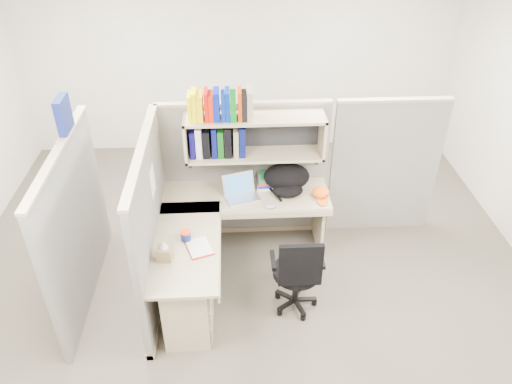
{
  "coord_description": "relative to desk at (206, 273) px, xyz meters",
  "views": [
    {
      "loc": [
        -0.12,
        -3.74,
        3.67
      ],
      "look_at": [
        0.09,
        0.25,
        0.97
      ],
      "focal_mm": 35.0,
      "sensor_mm": 36.0,
      "label": 1
    }
  ],
  "objects": [
    {
      "name": "orange_cap",
      "position": [
        1.18,
        0.79,
        0.34
      ],
      "size": [
        0.19,
        0.22,
        0.1
      ],
      "primitive_type": null,
      "rotation": [
        0.0,
        0.0,
        0.04
      ],
      "color": "orange",
      "rests_on": "desk"
    },
    {
      "name": "room_shell",
      "position": [
        0.41,
        0.29,
        1.18
      ],
      "size": [
        6.0,
        6.0,
        6.0
      ],
      "color": "beige",
      "rests_on": "ground"
    },
    {
      "name": "paper_cup",
      "position": [
        0.43,
        1.0,
        0.34
      ],
      "size": [
        0.08,
        0.08,
        0.09
      ],
      "primitive_type": "cylinder",
      "rotation": [
        0.0,
        0.0,
        -0.27
      ],
      "color": "white",
      "rests_on": "desk"
    },
    {
      "name": "ground",
      "position": [
        0.41,
        0.29,
        -0.44
      ],
      "size": [
        6.0,
        6.0,
        0.0
      ],
      "primitive_type": "plane",
      "color": "#3A342D",
      "rests_on": "ground"
    },
    {
      "name": "snack_canister",
      "position": [
        -0.17,
        0.15,
        0.34
      ],
      "size": [
        0.1,
        0.1,
        0.1
      ],
      "color": "navy",
      "rests_on": "desk"
    },
    {
      "name": "mouse",
      "position": [
        0.64,
        0.6,
        0.31
      ],
      "size": [
        0.11,
        0.09,
        0.04
      ],
      "primitive_type": "ellipsoid",
      "rotation": [
        0.0,
        0.0,
        -0.35
      ],
      "color": "#7F8EB4",
      "rests_on": "desk"
    },
    {
      "name": "tissue_box",
      "position": [
        -0.34,
        -0.11,
        0.39
      ],
      "size": [
        0.14,
        0.14,
        0.2
      ],
      "primitive_type": null,
      "rotation": [
        0.0,
        0.0,
        -0.09
      ],
      "color": "#937653",
      "rests_on": "desk"
    },
    {
      "name": "book_stack",
      "position": [
        0.62,
        1.03,
        0.35
      ],
      "size": [
        0.2,
        0.26,
        0.12
      ],
      "primitive_type": null,
      "rotation": [
        0.0,
        0.0,
        0.05
      ],
      "color": "gray",
      "rests_on": "desk"
    },
    {
      "name": "desk",
      "position": [
        0.0,
        0.0,
        0.0
      ],
      "size": [
        1.74,
        1.75,
        0.73
      ],
      "color": "gray",
      "rests_on": "ground"
    },
    {
      "name": "cubicle",
      "position": [
        0.04,
        0.74,
        0.47
      ],
      "size": [
        3.79,
        1.84,
        1.95
      ],
      "color": "#60605C",
      "rests_on": "ground"
    },
    {
      "name": "task_chair",
      "position": [
        0.85,
        -0.08,
        -0.11
      ],
      "size": [
        0.49,
        0.45,
        0.94
      ],
      "color": "black",
      "rests_on": "ground"
    },
    {
      "name": "loose_paper",
      "position": [
        -0.04,
        0.03,
        0.29
      ],
      "size": [
        0.27,
        0.31,
        0.0
      ],
      "primitive_type": null,
      "rotation": [
        0.0,
        0.0,
        0.34
      ],
      "color": "silver",
      "rests_on": "desk"
    },
    {
      "name": "laptop",
      "position": [
        0.37,
        0.79,
        0.41
      ],
      "size": [
        0.42,
        0.42,
        0.24
      ],
      "primitive_type": null,
      "rotation": [
        0.0,
        0.0,
        0.3
      ],
      "color": "silver",
      "rests_on": "desk"
    },
    {
      "name": "backpack",
      "position": [
        0.84,
        0.89,
        0.43
      ],
      "size": [
        0.52,
        0.42,
        0.29
      ],
      "primitive_type": null,
      "rotation": [
        0.0,
        0.0,
        0.1
      ],
      "color": "black",
      "rests_on": "desk"
    }
  ]
}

